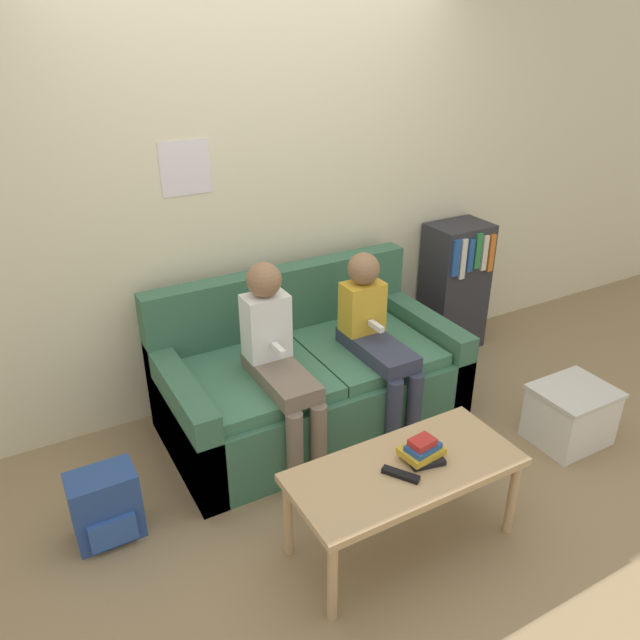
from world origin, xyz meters
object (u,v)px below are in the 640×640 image
(coffee_table, at_px, (405,475))
(bookshelf, at_px, (454,286))
(person_left, at_px, (278,357))
(storage_box, at_px, (570,414))
(person_right, at_px, (376,335))
(backpack, at_px, (106,506))
(tv_remote, at_px, (401,474))
(couch, at_px, (309,379))

(coffee_table, xyz_separation_m, bookshelf, (1.49, 1.43, 0.07))
(person_left, distance_m, storage_box, 1.75)
(person_left, bearing_deg, coffee_table, -77.08)
(coffee_table, xyz_separation_m, person_right, (0.42, 0.87, 0.21))
(bookshelf, xyz_separation_m, backpack, (-2.69, -0.71, -0.30))
(person_right, bearing_deg, bookshelf, 27.51)
(person_left, distance_m, bookshelf, 1.79)
(tv_remote, bearing_deg, coffee_table, 2.99)
(couch, xyz_separation_m, coffee_table, (-0.09, -1.09, 0.11))
(couch, bearing_deg, person_right, -34.13)
(storage_box, height_order, backpack, backpack)
(person_right, relative_size, bookshelf, 1.12)
(couch, height_order, coffee_table, couch)
(person_left, xyz_separation_m, tv_remote, (0.14, -0.92, -0.17))
(couch, relative_size, tv_remote, 10.55)
(coffee_table, distance_m, person_left, 0.93)
(person_right, relative_size, storage_box, 2.41)
(person_right, xyz_separation_m, bookshelf, (1.07, 0.56, -0.13))
(person_right, xyz_separation_m, storage_box, (0.91, -0.71, -0.43))
(couch, height_order, storage_box, couch)
(couch, bearing_deg, backpack, -164.03)
(person_left, xyz_separation_m, storage_box, (1.53, -0.72, -0.46))
(tv_remote, xyz_separation_m, backpack, (-1.14, 0.77, -0.29))
(tv_remote, height_order, storage_box, tv_remote)
(couch, bearing_deg, coffee_table, -94.88)
(backpack, bearing_deg, couch, 15.97)
(backpack, bearing_deg, person_right, 5.32)
(couch, height_order, backpack, couch)
(person_right, height_order, tv_remote, person_right)
(person_right, bearing_deg, person_left, 179.20)
(person_left, distance_m, tv_remote, 0.95)
(tv_remote, height_order, bookshelf, bookshelf)
(coffee_table, distance_m, tv_remote, 0.10)
(tv_remote, distance_m, bookshelf, 2.14)
(person_left, relative_size, person_right, 1.06)
(tv_remote, xyz_separation_m, storage_box, (1.39, 0.21, -0.29))
(coffee_table, relative_size, storage_box, 2.44)
(couch, relative_size, coffee_table, 1.62)
(storage_box, relative_size, backpack, 1.20)
(person_left, distance_m, person_right, 0.62)
(coffee_table, relative_size, backpack, 2.93)
(person_left, bearing_deg, tv_remote, -81.27)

